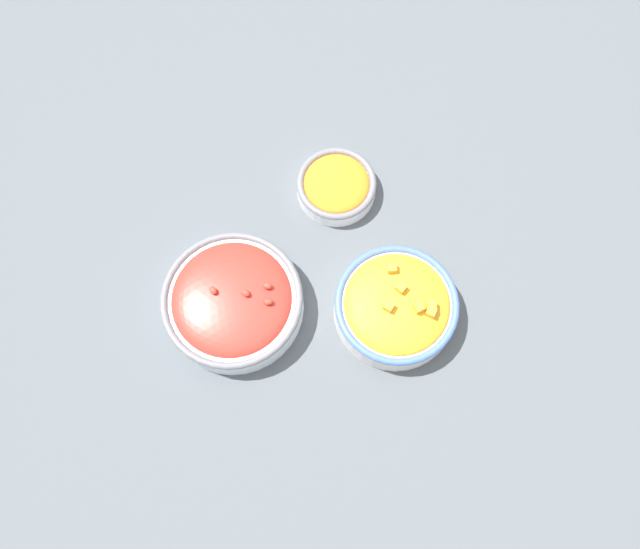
# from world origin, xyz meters

# --- Properties ---
(ground_plane) EXTENTS (3.00, 3.00, 0.00)m
(ground_plane) POSITION_xyz_m (0.00, 0.00, 0.00)
(ground_plane) COLOR #4C5156
(bowl_squash) EXTENTS (0.20, 0.20, 0.08)m
(bowl_squash) POSITION_xyz_m (-0.07, 0.11, 0.04)
(bowl_squash) COLOR silver
(bowl_squash) RESTS_ON ground_plane
(bowl_cherry_tomatoes) EXTENTS (0.23, 0.23, 0.08)m
(bowl_cherry_tomatoes) POSITION_xyz_m (0.14, -0.04, 0.04)
(bowl_cherry_tomatoes) COLOR silver
(bowl_cherry_tomatoes) RESTS_ON ground_plane
(bowl_carrots) EXTENTS (0.14, 0.14, 0.04)m
(bowl_carrots) POSITION_xyz_m (-0.11, -0.12, 0.02)
(bowl_carrots) COLOR white
(bowl_carrots) RESTS_ON ground_plane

